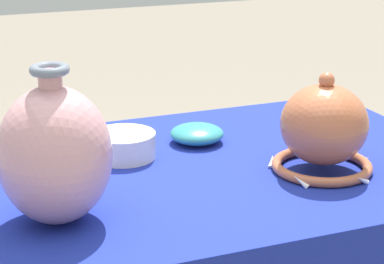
# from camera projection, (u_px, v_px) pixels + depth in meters

# --- Properties ---
(display_table) EXTENTS (1.31, 0.80, 0.79)m
(display_table) POSITION_uv_depth(u_px,v_px,m) (184.00, 205.00, 1.66)
(display_table) COLOR brown
(display_table) RESTS_ON ground_plane
(vase_tall_bulbous) EXTENTS (0.21, 0.21, 0.30)m
(vase_tall_bulbous) POSITION_uv_depth(u_px,v_px,m) (55.00, 154.00, 1.36)
(vase_tall_bulbous) COLOR #D19399
(vase_tall_bulbous) RESTS_ON display_table
(vase_dome_bell) EXTENTS (0.23, 0.23, 0.23)m
(vase_dome_bell) POSITION_uv_depth(u_px,v_px,m) (324.00, 130.00, 1.62)
(vase_dome_bell) COLOR #BC6642
(vase_dome_bell) RESTS_ON display_table
(mosaic_tile_box) EXTENTS (0.14, 0.14, 0.06)m
(mosaic_tile_box) POSITION_uv_depth(u_px,v_px,m) (60.00, 132.00, 1.80)
(mosaic_tile_box) COLOR #232328
(mosaic_tile_box) RESTS_ON display_table
(pot_squat_ivory) EXTENTS (0.15, 0.15, 0.06)m
(pot_squat_ivory) POSITION_uv_depth(u_px,v_px,m) (123.00, 145.00, 1.72)
(pot_squat_ivory) COLOR white
(pot_squat_ivory) RESTS_ON display_table
(pot_squat_porcelain) EXTENTS (0.13, 0.13, 0.07)m
(pot_squat_porcelain) POSITION_uv_depth(u_px,v_px,m) (65.00, 160.00, 1.61)
(pot_squat_porcelain) COLOR white
(pot_squat_porcelain) RESTS_ON display_table
(bowl_shallow_teal) EXTENTS (0.13, 0.13, 0.04)m
(bowl_shallow_teal) POSITION_uv_depth(u_px,v_px,m) (197.00, 134.00, 1.82)
(bowl_shallow_teal) COLOR teal
(bowl_shallow_teal) RESTS_ON display_table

